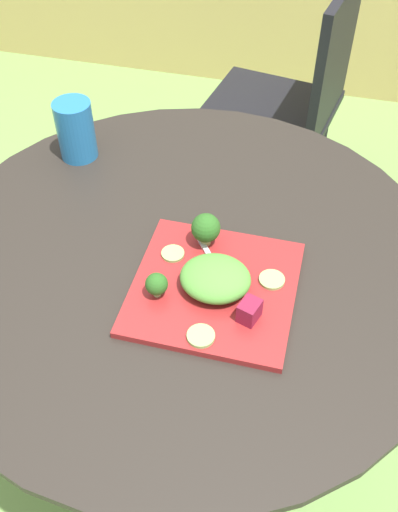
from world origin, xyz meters
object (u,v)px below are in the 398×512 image
at_px(drinking_glass, 76,133).
at_px(fork, 213,264).
at_px(salad_plate, 214,288).
at_px(patio_chair, 296,93).

distance_m(drinking_glass, fork, 0.48).
distance_m(salad_plate, drinking_glass, 0.52).
distance_m(patio_chair, salad_plate, 1.14).
bearing_deg(salad_plate, fork, 105.27).
bearing_deg(patio_chair, salad_plate, -91.53).
xyz_separation_m(patio_chair, salad_plate, (-0.03, -1.11, 0.24)).
relative_size(salad_plate, drinking_glass, 2.16).
height_order(patio_chair, fork, patio_chair).
xyz_separation_m(patio_chair, drinking_glass, (-0.43, -0.79, 0.29)).
distance_m(patio_chair, drinking_glass, 0.94).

